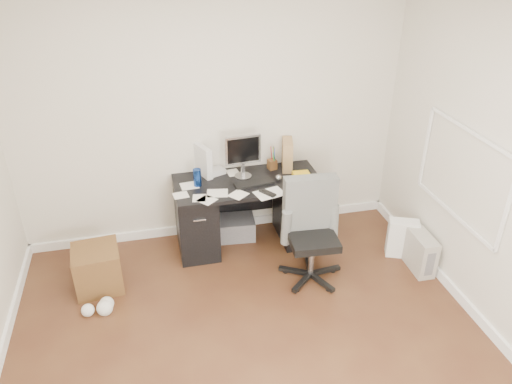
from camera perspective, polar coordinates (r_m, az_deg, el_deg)
ground at (r=4.22m, az=0.10°, el=-18.78°), size 4.00×4.00×0.00m
room_shell at (r=3.22m, az=0.57°, el=1.95°), size 4.02×4.02×2.71m
desk at (r=5.27m, az=-0.89°, el=-2.12°), size 1.50×0.70×0.75m
loose_papers at (r=5.02m, az=-3.03°, el=0.75°), size 1.10×0.60×0.00m
lcd_monitor at (r=5.08m, az=-1.52°, el=4.09°), size 0.39×0.24×0.47m
keyboard at (r=5.03m, az=-0.26°, el=1.01°), size 0.41×0.18×0.02m
computer_mouse at (r=5.10m, az=2.59°, el=1.63°), size 0.07×0.07×0.06m
travel_mug at (r=5.00m, az=-6.72°, el=1.65°), size 0.10×0.10×0.18m
white_binder at (r=5.18m, az=-6.09°, el=3.57°), size 0.22×0.31×0.33m
magazine_file at (r=5.30m, az=3.60°, el=4.29°), size 0.20×0.30×0.32m
pen_cup at (r=5.30m, az=1.87°, el=3.90°), size 0.13×0.13×0.25m
yellow_book at (r=5.15m, az=5.43°, el=1.72°), size 0.20×0.25×0.04m
paper_remote at (r=4.86m, az=1.57°, el=-0.05°), size 0.33×0.29×0.02m
office_chair at (r=4.72m, az=6.53°, el=-4.75°), size 0.62×0.62×1.02m
pc_tower at (r=5.25m, az=18.27°, el=-6.56°), size 0.19×0.40×0.39m
shopping_bag at (r=5.39m, az=16.36°, el=-5.08°), size 0.36×0.31×0.41m
wicker_basket at (r=4.99m, az=-17.64°, el=-8.31°), size 0.46×0.46×0.42m
desk_printer at (r=5.52m, az=-2.23°, el=-4.07°), size 0.41×0.35×0.23m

